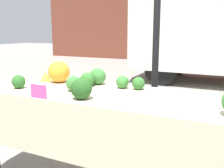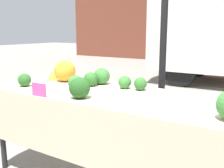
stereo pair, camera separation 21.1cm
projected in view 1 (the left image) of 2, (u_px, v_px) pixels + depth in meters
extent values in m
cylinder|color=black|center=(156.00, 43.00, 2.71)|extent=(0.07, 0.07, 2.36)
cube|color=silver|center=(212.00, 27.00, 6.43)|extent=(3.62, 2.03, 2.05)
cylinder|color=black|center=(161.00, 69.00, 6.32)|extent=(0.80, 0.22, 0.80)
cylinder|color=black|center=(176.00, 62.00, 7.77)|extent=(0.80, 0.22, 0.80)
cube|color=beige|center=(112.00, 95.00, 2.14)|extent=(2.15, 0.78, 0.03)
cube|color=beige|center=(88.00, 140.00, 1.84)|extent=(2.15, 0.01, 0.44)
cylinder|color=black|center=(44.00, 114.00, 2.94)|extent=(0.05, 0.05, 0.77)
sphere|color=orange|center=(59.00, 72.00, 2.58)|extent=(0.21, 0.21, 0.21)
cone|color=#93B238|center=(45.00, 76.00, 2.65)|extent=(0.12, 0.12, 0.10)
sphere|color=#387533|center=(74.00, 84.00, 2.21)|extent=(0.13, 0.13, 0.13)
sphere|color=#2D6628|center=(87.00, 80.00, 2.38)|extent=(0.13, 0.13, 0.13)
sphere|color=#387533|center=(98.00, 76.00, 2.48)|extent=(0.16, 0.16, 0.16)
sphere|color=#285B23|center=(19.00, 82.00, 2.32)|extent=(0.12, 0.12, 0.12)
sphere|color=#23511E|center=(81.00, 89.00, 1.95)|extent=(0.16, 0.16, 0.16)
sphere|color=#387533|center=(122.00, 82.00, 2.32)|extent=(0.11, 0.11, 0.11)
sphere|color=#2D6628|center=(138.00, 83.00, 2.27)|extent=(0.11, 0.11, 0.11)
cube|color=#EF4793|center=(39.00, 91.00, 1.98)|extent=(0.15, 0.01, 0.11)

